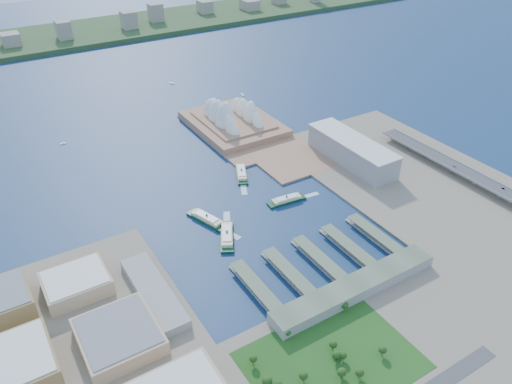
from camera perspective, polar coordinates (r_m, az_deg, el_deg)
ground at (r=613.93m, az=1.80°, el=-4.56°), size 3000.00×3000.00×0.00m
south_land at (r=500.33m, az=15.70°, el=-16.83°), size 720.00×180.00×3.00m
east_land at (r=725.30m, az=20.13°, el=-0.16°), size 240.00×500.00×3.00m
peninsula at (r=850.51m, az=-1.77°, el=7.01°), size 135.00×220.00×3.00m
far_shore at (r=1457.45m, az=-20.77°, el=16.36°), size 2200.00×260.00×12.00m
opera_house at (r=852.42m, az=-2.63°, el=9.31°), size 134.00×180.00×58.00m
toaster_building at (r=759.66m, az=10.89°, el=4.63°), size 45.00×155.00×35.00m
expressway at (r=760.69m, az=23.72°, el=1.27°), size 26.00×340.00×11.85m
west_buildings at (r=489.63m, az=-19.50°, el=-16.49°), size 200.00×280.00×27.00m
ferry_wharves at (r=571.26m, az=7.15°, el=-7.61°), size 184.00×90.00×9.30m
terminal_building at (r=536.53m, az=11.26°, el=-10.69°), size 200.00×28.00×12.00m
park at (r=471.65m, az=8.71°, el=-17.88°), size 150.00×110.00×16.00m
far_skyline at (r=1430.27m, az=-20.84°, el=17.46°), size 1900.00×140.00×55.00m
ferry_a at (r=630.53m, az=-5.65°, el=-2.94°), size 33.07×61.03×11.21m
ferry_b at (r=722.52m, az=-1.68°, el=2.30°), size 37.45×57.24×10.70m
ferry_c at (r=601.21m, az=-3.34°, el=-4.86°), size 41.86×59.87×11.31m
ferry_d at (r=664.94m, az=3.51°, el=-0.77°), size 54.76×18.83×10.15m
boat_b at (r=868.03m, az=-21.20°, el=5.21°), size 8.87×3.42×2.36m
boat_c at (r=998.32m, az=-1.55°, el=11.08°), size 6.70×13.67×2.96m
boat_e at (r=1069.62m, az=-9.61°, el=12.16°), size 8.99×12.45×2.96m
car_b at (r=743.27m, az=26.40°, el=0.38°), size 1.47×4.22×1.39m
car_c at (r=770.16m, az=21.76°, el=2.72°), size 1.93×4.74×1.38m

